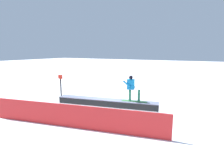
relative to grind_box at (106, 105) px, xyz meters
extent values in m
plane|color=white|center=(0.00, 0.00, -0.29)|extent=(120.00, 120.00, 0.00)
cube|color=black|center=(0.00, 0.00, 0.01)|extent=(6.25, 1.85, 0.60)
cube|color=white|center=(0.00, 0.00, -0.14)|extent=(6.26, 1.86, 0.14)
cube|color=#828AA4|center=(0.00, 0.00, 0.33)|extent=(6.26, 1.91, 0.04)
cube|color=#3E8041|center=(-1.69, -0.36, 0.35)|extent=(1.52, 0.54, 0.01)
cylinder|color=#297955|center=(-1.43, -0.31, 0.71)|extent=(0.16, 0.16, 0.69)
cylinder|color=#297955|center=(-1.95, -0.40, 0.71)|extent=(0.16, 0.16, 0.69)
cube|color=#1489CF|center=(-1.46, -0.32, 1.35)|extent=(0.44, 0.31, 0.59)
sphere|color=black|center=(-1.46, -0.32, 1.76)|extent=(0.22, 0.22, 0.22)
cylinder|color=#1489CF|center=(-1.31, -0.12, 1.38)|extent=(0.49, 0.17, 0.41)
cylinder|color=#1489CF|center=(-1.53, -0.50, 1.38)|extent=(0.28, 0.14, 0.55)
cube|color=red|center=(0.00, 3.10, 0.26)|extent=(8.66, 1.89, 1.10)
cylinder|color=#262628|center=(4.50, -0.78, 0.44)|extent=(0.10, 0.10, 1.46)
cube|color=red|center=(4.50, -0.78, 1.32)|extent=(0.40, 0.04, 0.30)
camera|label=1|loc=(-5.42, 9.23, 3.27)|focal=28.92mm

